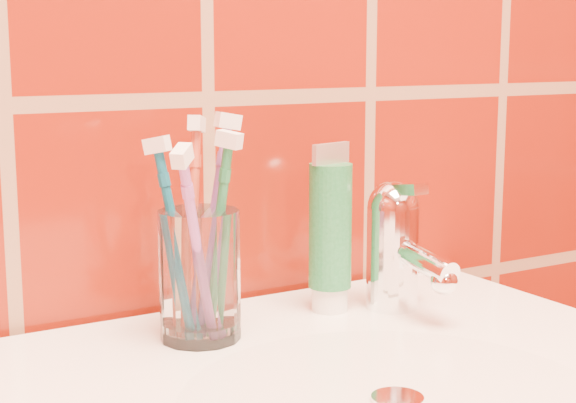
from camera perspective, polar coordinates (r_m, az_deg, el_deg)
glass_tumbler at (r=0.73m, az=-5.73°, el=-4.76°), size 0.08×0.08×0.11m
toothpaste_tube at (r=0.80m, az=2.75°, el=-2.07°), size 0.04×0.04×0.15m
faucet at (r=0.81m, az=6.98°, el=-2.58°), size 0.05×0.11×0.12m
toothbrush_0 at (r=0.73m, az=-4.93°, el=-1.57°), size 0.06×0.06×0.19m
toothbrush_1 at (r=0.69m, az=-5.89°, el=-3.09°), size 0.13×0.13×0.19m
toothbrush_2 at (r=0.74m, az=-6.14°, el=-1.66°), size 0.09×0.10×0.20m
toothbrush_3 at (r=0.72m, az=-4.58°, el=-2.28°), size 0.07×0.08×0.18m
toothbrush_4 at (r=0.72m, az=-7.21°, el=-2.55°), size 0.09×0.09×0.18m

